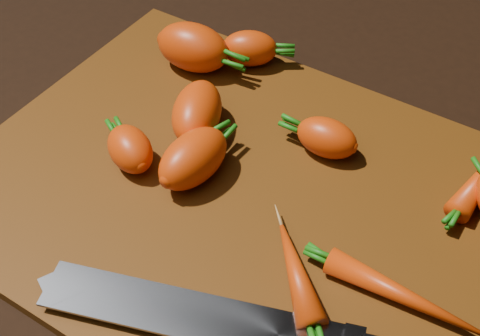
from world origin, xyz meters
The scene contains 11 objects.
ground centered at (0.00, 0.00, -0.01)m, with size 2.00×2.00×0.01m, color black.
cutting_board centered at (0.00, 0.00, 0.01)m, with size 0.50×0.40×0.01m, color #592D08.
carrot_0 centered at (-0.14, 0.13, 0.04)m, with size 0.08×0.05×0.05m, color #DD410E.
carrot_1 centered at (-0.10, -0.03, 0.03)m, with size 0.06×0.04×0.04m, color #DD410E.
carrot_2 centered at (-0.07, 0.05, 0.04)m, with size 0.08×0.05×0.05m, color #DD410E.
carrot_3 centered at (-0.04, -0.01, 0.04)m, with size 0.08×0.05×0.05m, color #DD410E.
carrot_4 centered at (0.05, 0.09, 0.03)m, with size 0.06×0.04×0.04m, color #DD410E.
carrot_5 centered at (-0.09, 0.17, 0.03)m, with size 0.06×0.04×0.04m, color #DD410E.
carrot_8 centered at (0.18, -0.03, 0.02)m, with size 0.13×0.02×0.02m, color #DD410E.
carrot_9 centered at (0.10, -0.06, 0.02)m, with size 0.10×0.03×0.03m, color #DD410E.
knife centered at (0.07, -0.13, 0.02)m, with size 0.38×0.15×0.02m.
Camera 1 is at (0.23, -0.35, 0.47)m, focal length 50.00 mm.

